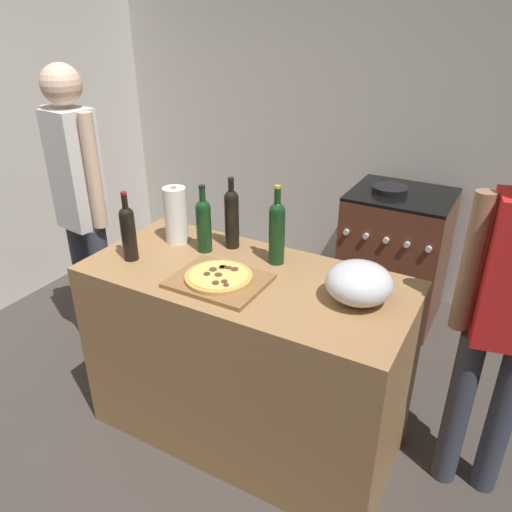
% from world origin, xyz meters
% --- Properties ---
extents(ground_plane, '(4.49, 3.15, 0.02)m').
position_xyz_m(ground_plane, '(0.00, 1.27, -0.01)').
color(ground_plane, '#3F3833').
extents(kitchen_wall_rear, '(4.49, 0.10, 2.60)m').
position_xyz_m(kitchen_wall_rear, '(0.00, 2.60, 1.30)').
color(kitchen_wall_rear, beige).
rests_on(kitchen_wall_rear, ground_plane).
extents(kitchen_wall_left, '(0.10, 3.15, 2.60)m').
position_xyz_m(kitchen_wall_left, '(-2.00, 1.27, 1.30)').
color(kitchen_wall_left, beige).
rests_on(kitchen_wall_left, ground_plane).
extents(counter, '(1.50, 0.69, 0.93)m').
position_xyz_m(counter, '(0.21, 0.73, 0.46)').
color(counter, '#9E7247').
rests_on(counter, ground_plane).
extents(cutting_board, '(0.40, 0.32, 0.02)m').
position_xyz_m(cutting_board, '(0.15, 0.61, 0.94)').
color(cutting_board, olive).
rests_on(cutting_board, counter).
extents(pizza, '(0.29, 0.29, 0.03)m').
position_xyz_m(pizza, '(0.15, 0.61, 0.96)').
color(pizza, tan).
rests_on(pizza, cutting_board).
extents(mixing_bowl, '(0.27, 0.27, 0.17)m').
position_xyz_m(mixing_bowl, '(0.73, 0.76, 1.01)').
color(mixing_bowl, '#B2B2B7').
rests_on(mixing_bowl, counter).
extents(paper_towel_roll, '(0.11, 0.11, 0.29)m').
position_xyz_m(paper_towel_roll, '(-0.27, 0.87, 1.07)').
color(paper_towel_roll, white).
rests_on(paper_towel_roll, counter).
extents(wine_bottle_dark, '(0.07, 0.07, 0.38)m').
position_xyz_m(wine_bottle_dark, '(0.28, 0.90, 1.09)').
color(wine_bottle_dark, '#143819').
rests_on(wine_bottle_dark, counter).
extents(wine_bottle_clear, '(0.07, 0.07, 0.33)m').
position_xyz_m(wine_bottle_clear, '(-0.09, 0.85, 1.07)').
color(wine_bottle_clear, '#143819').
rests_on(wine_bottle_clear, counter).
extents(wine_bottle_amber, '(0.07, 0.07, 0.34)m').
position_xyz_m(wine_bottle_amber, '(-0.34, 0.60, 1.07)').
color(wine_bottle_amber, black).
rests_on(wine_bottle_amber, counter).
extents(wine_bottle_green, '(0.07, 0.07, 0.36)m').
position_xyz_m(wine_bottle_green, '(0.01, 0.95, 1.09)').
color(wine_bottle_green, black).
rests_on(wine_bottle_green, counter).
extents(stove, '(0.65, 0.60, 0.95)m').
position_xyz_m(stove, '(0.54, 2.20, 0.46)').
color(stove, brown).
rests_on(stove, ground_plane).
extents(person_in_stripes, '(0.39, 0.23, 1.75)m').
position_xyz_m(person_in_stripes, '(-0.95, 0.88, 1.02)').
color(person_in_stripes, '#383D4C').
rests_on(person_in_stripes, ground_plane).
extents(person_in_red, '(0.39, 0.24, 1.62)m').
position_xyz_m(person_in_red, '(1.26, 0.95, 0.94)').
color(person_in_red, '#383D4C').
rests_on(person_in_red, ground_plane).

